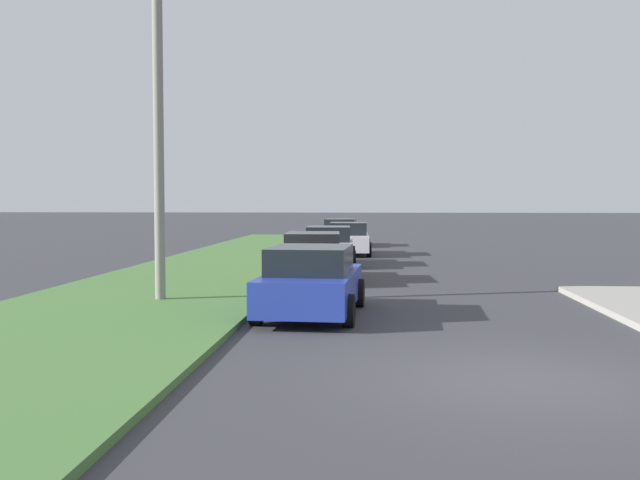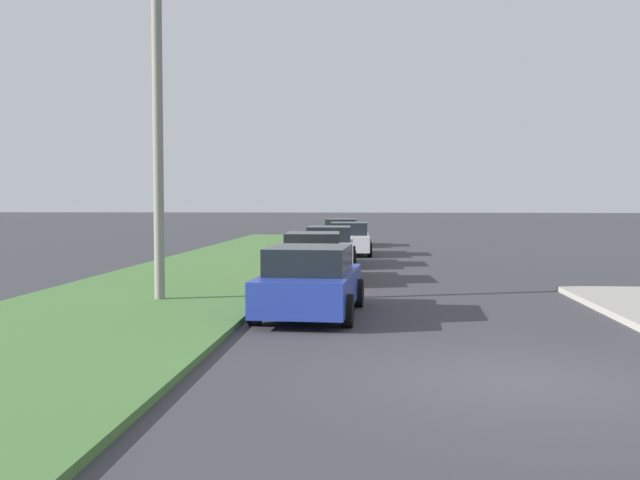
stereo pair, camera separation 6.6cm
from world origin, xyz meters
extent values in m
plane|color=#38383D|center=(0.00, 0.00, 0.00)|extent=(300.00, 300.00, 0.00)
cube|color=#477238|center=(10.00, 7.54, 0.06)|extent=(60.00, 6.00, 0.12)
cube|color=#23389E|center=(5.34, 3.31, 0.57)|extent=(4.39, 2.02, 0.70)
cube|color=black|center=(5.14, 3.32, 1.19)|extent=(2.28, 1.71, 0.55)
cylinder|color=black|center=(6.74, 4.14, 0.32)|extent=(0.65, 0.25, 0.64)
cylinder|color=black|center=(6.65, 2.34, 0.32)|extent=(0.65, 0.25, 0.64)
cylinder|color=black|center=(4.04, 4.28, 0.32)|extent=(0.65, 0.25, 0.64)
cylinder|color=black|center=(3.95, 2.48, 0.32)|extent=(0.65, 0.25, 0.64)
cube|color=orange|center=(12.09, 3.86, 0.57)|extent=(4.39, 2.02, 0.70)
cube|color=black|center=(11.89, 3.85, 1.19)|extent=(2.28, 1.71, 0.55)
cylinder|color=black|center=(13.39, 4.83, 0.32)|extent=(0.65, 0.25, 0.64)
cylinder|color=black|center=(13.48, 3.03, 0.32)|extent=(0.65, 0.25, 0.64)
cylinder|color=black|center=(10.69, 4.68, 0.32)|extent=(0.65, 0.25, 0.64)
cylinder|color=black|center=(10.79, 2.89, 0.32)|extent=(0.65, 0.25, 0.64)
cube|color=#B2B5BA|center=(17.56, 3.72, 0.57)|extent=(4.37, 1.96, 0.70)
cube|color=black|center=(17.36, 3.71, 1.19)|extent=(2.26, 1.68, 0.55)
cylinder|color=black|center=(18.87, 4.67, 0.32)|extent=(0.65, 0.24, 0.64)
cylinder|color=black|center=(18.94, 2.87, 0.32)|extent=(0.65, 0.24, 0.64)
cylinder|color=black|center=(16.18, 4.57, 0.32)|extent=(0.65, 0.24, 0.64)
cylinder|color=black|center=(16.24, 2.77, 0.32)|extent=(0.65, 0.24, 0.64)
cube|color=silver|center=(22.85, 3.18, 0.57)|extent=(4.35, 1.93, 0.70)
cube|color=black|center=(22.65, 3.17, 1.19)|extent=(2.25, 1.67, 0.55)
cylinder|color=black|center=(24.17, 4.12, 0.32)|extent=(0.65, 0.24, 0.64)
cylinder|color=black|center=(24.23, 2.32, 0.32)|extent=(0.65, 0.24, 0.64)
cylinder|color=black|center=(21.47, 4.03, 0.32)|extent=(0.65, 0.24, 0.64)
cylinder|color=black|center=(21.53, 2.23, 0.32)|extent=(0.65, 0.24, 0.64)
cube|color=gold|center=(29.53, 3.83, 0.57)|extent=(4.34, 1.90, 0.70)
cube|color=black|center=(29.33, 3.83, 1.19)|extent=(2.24, 1.65, 0.55)
cylinder|color=black|center=(30.90, 4.70, 0.32)|extent=(0.64, 0.23, 0.64)
cylinder|color=black|center=(30.86, 2.90, 0.32)|extent=(0.64, 0.23, 0.64)
cylinder|color=black|center=(28.20, 4.76, 0.32)|extent=(0.64, 0.23, 0.64)
cylinder|color=black|center=(28.16, 2.96, 0.32)|extent=(0.64, 0.23, 0.64)
cylinder|color=gray|center=(6.77, 7.00, 3.75)|extent=(0.24, 0.24, 7.50)
camera|label=1|loc=(-9.73, 1.99, 2.40)|focal=40.53mm
camera|label=2|loc=(-9.73, 1.92, 2.40)|focal=40.53mm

